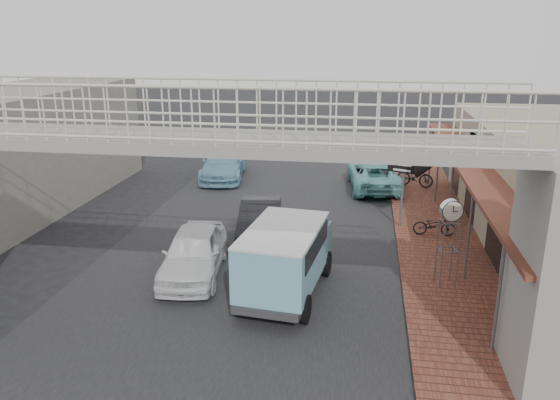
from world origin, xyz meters
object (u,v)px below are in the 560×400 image
(street_clock, at_px, (451,214))
(arrow_sign, at_px, (425,164))
(motorcycle_far, at_px, (415,176))
(white_hatchback, at_px, (194,252))
(motorcycle_near, at_px, (434,225))
(angkot_van, at_px, (286,251))
(angkot_curb, at_px, (374,175))
(dark_sedan, at_px, (260,220))
(angkot_far, at_px, (224,164))

(street_clock, distance_m, arrow_sign, 4.70)
(motorcycle_far, relative_size, arrow_sign, 0.56)
(white_hatchback, height_order, motorcycle_near, white_hatchback)
(white_hatchback, relative_size, motorcycle_near, 2.84)
(angkot_van, xyz_separation_m, arrow_sign, (4.29, 5.90, 1.31))
(angkot_curb, relative_size, arrow_sign, 1.56)
(dark_sedan, bearing_deg, street_clock, -34.10)
(motorcycle_near, bearing_deg, arrow_sign, 41.84)
(arrow_sign, bearing_deg, white_hatchback, -123.33)
(angkot_far, height_order, motorcycle_far, angkot_far)
(white_hatchback, xyz_separation_m, motorcycle_far, (7.59, 11.15, -0.10))
(dark_sedan, bearing_deg, white_hatchback, -118.71)
(white_hatchback, distance_m, motorcycle_near, 8.98)
(angkot_far, height_order, street_clock, street_clock)
(angkot_curb, xyz_separation_m, motorcycle_far, (1.97, 0.35, -0.05))
(angkot_curb, bearing_deg, dark_sedan, 53.65)
(dark_sedan, relative_size, arrow_sign, 1.30)
(dark_sedan, bearing_deg, motorcycle_far, 44.16)
(angkot_curb, relative_size, motorcycle_far, 2.77)
(motorcycle_far, bearing_deg, dark_sedan, 160.33)
(angkot_van, distance_m, arrow_sign, 7.41)
(angkot_van, bearing_deg, angkot_curb, 83.94)
(angkot_van, bearing_deg, angkot_far, 118.45)
(motorcycle_far, bearing_deg, angkot_curb, 119.53)
(white_hatchback, height_order, angkot_van, angkot_van)
(angkot_far, relative_size, motorcycle_far, 2.85)
(angkot_far, height_order, angkot_van, angkot_van)
(white_hatchback, height_order, motorcycle_far, white_hatchback)
(dark_sedan, relative_size, motorcycle_far, 2.31)
(angkot_van, height_order, motorcycle_near, angkot_van)
(motorcycle_near, bearing_deg, angkot_van, 138.65)
(angkot_curb, distance_m, angkot_far, 7.78)
(angkot_far, height_order, motorcycle_near, angkot_far)
(angkot_far, distance_m, angkot_van, 13.68)
(angkot_van, bearing_deg, street_clock, 21.19)
(street_clock, xyz_separation_m, arrow_sign, (-0.35, 4.67, 0.36))
(white_hatchback, xyz_separation_m, street_clock, (7.67, 0.31, 1.56))
(angkot_van, height_order, arrow_sign, arrow_sign)
(white_hatchback, bearing_deg, motorcycle_near, 22.85)
(angkot_curb, height_order, angkot_far, angkot_far)
(motorcycle_near, relative_size, arrow_sign, 0.48)
(motorcycle_far, bearing_deg, angkot_far, 105.85)
(angkot_van, height_order, street_clock, street_clock)
(angkot_far, xyz_separation_m, street_clock, (9.77, -11.44, 1.56))
(dark_sedan, height_order, motorcycle_near, dark_sedan)
(dark_sedan, height_order, angkot_far, angkot_far)
(angkot_van, distance_m, street_clock, 4.89)
(white_hatchback, xyz_separation_m, angkot_curb, (5.62, 10.80, -0.05))
(angkot_curb, height_order, motorcycle_near, angkot_curb)
(angkot_curb, distance_m, motorcycle_near, 6.71)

